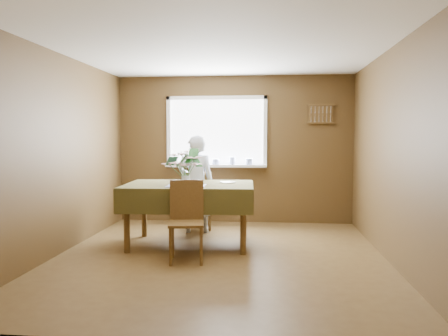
# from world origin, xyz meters

# --- Properties ---
(floor) EXTENTS (4.50, 4.50, 0.00)m
(floor) POSITION_xyz_m (0.00, 0.00, 0.00)
(floor) COLOR #4F381B
(floor) RESTS_ON ground
(ceiling) EXTENTS (4.50, 4.50, 0.00)m
(ceiling) POSITION_xyz_m (0.00, 0.00, 2.50)
(ceiling) COLOR white
(ceiling) RESTS_ON wall_back
(wall_back) EXTENTS (4.00, 0.00, 4.00)m
(wall_back) POSITION_xyz_m (0.00, 2.25, 1.25)
(wall_back) COLOR brown
(wall_back) RESTS_ON floor
(wall_front) EXTENTS (4.00, 0.00, 4.00)m
(wall_front) POSITION_xyz_m (0.00, -2.25, 1.25)
(wall_front) COLOR brown
(wall_front) RESTS_ON floor
(wall_left) EXTENTS (0.00, 4.50, 4.50)m
(wall_left) POSITION_xyz_m (-2.00, 0.00, 1.25)
(wall_left) COLOR brown
(wall_left) RESTS_ON floor
(wall_right) EXTENTS (0.00, 4.50, 4.50)m
(wall_right) POSITION_xyz_m (2.00, 0.00, 1.25)
(wall_right) COLOR brown
(wall_right) RESTS_ON floor
(window_assembly) EXTENTS (1.72, 0.20, 1.22)m
(window_assembly) POSITION_xyz_m (-0.29, 2.20, 1.35)
(window_assembly) COLOR white
(window_assembly) RESTS_ON wall_back
(spoon_rack) EXTENTS (0.44, 0.05, 0.33)m
(spoon_rack) POSITION_xyz_m (1.45, 2.22, 1.85)
(spoon_rack) COLOR brown
(spoon_rack) RESTS_ON wall_back
(dining_table) EXTENTS (1.77, 1.25, 0.84)m
(dining_table) POSITION_xyz_m (-0.47, 0.56, 0.73)
(dining_table) COLOR brown
(dining_table) RESTS_ON floor
(chair_far) EXTENTS (0.48, 0.48, 0.92)m
(chair_far) POSITION_xyz_m (-0.50, 1.51, 0.50)
(chair_far) COLOR brown
(chair_far) RESTS_ON floor
(chair_near) EXTENTS (0.46, 0.46, 0.95)m
(chair_near) POSITION_xyz_m (-0.38, -0.15, 0.52)
(chair_near) COLOR brown
(chair_near) RESTS_ON floor
(seated_woman) EXTENTS (0.59, 0.43, 1.49)m
(seated_woman) POSITION_xyz_m (-0.51, 1.35, 0.75)
(seated_woman) COLOR white
(seated_woman) RESTS_ON floor
(flower_bouquet) EXTENTS (0.53, 0.53, 0.45)m
(flower_bouquet) POSITION_xyz_m (-0.48, 0.32, 1.13)
(flower_bouquet) COLOR white
(flower_bouquet) RESTS_ON dining_table
(side_plate) EXTENTS (0.26, 0.26, 0.01)m
(side_plate) POSITION_xyz_m (0.03, 0.74, 0.84)
(side_plate) COLOR white
(side_plate) RESTS_ON dining_table
(table_knife) EXTENTS (0.02, 0.21, 0.00)m
(table_knife) POSITION_xyz_m (-0.24, 0.36, 0.84)
(table_knife) COLOR silver
(table_knife) RESTS_ON dining_table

